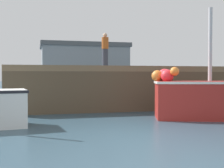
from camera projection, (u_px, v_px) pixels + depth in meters
ground at (137, 139)px, 7.57m from camera, size 120.00×160.00×0.10m
pier at (139, 75)px, 15.33m from camera, size 12.80×6.13×1.98m
fishing_boat_near_right at (208, 98)px, 10.74m from camera, size 4.16×2.64×3.98m
dockworker at (105, 50)px, 14.83m from camera, size 0.34×0.34×1.69m
warehouse at (84, 66)px, 38.12m from camera, size 10.80×6.82×5.55m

